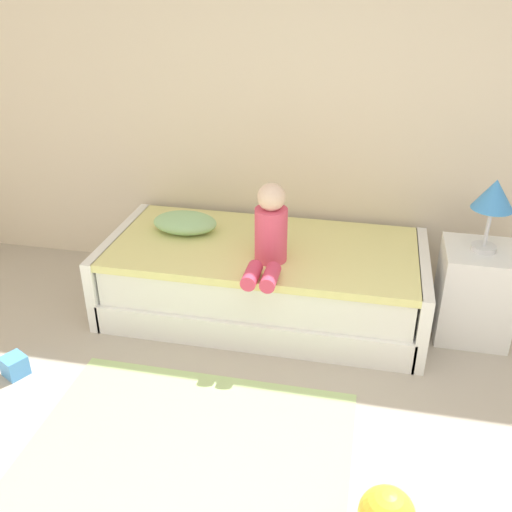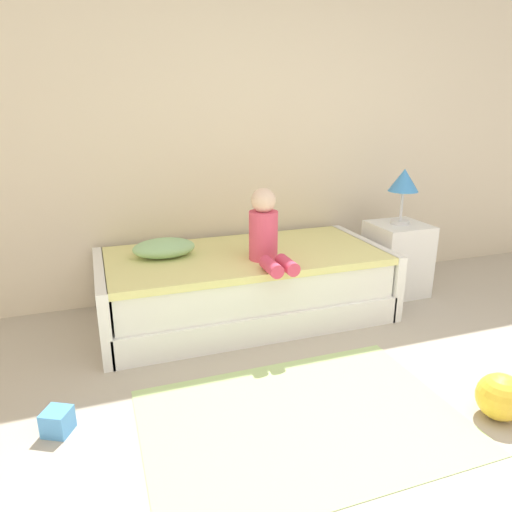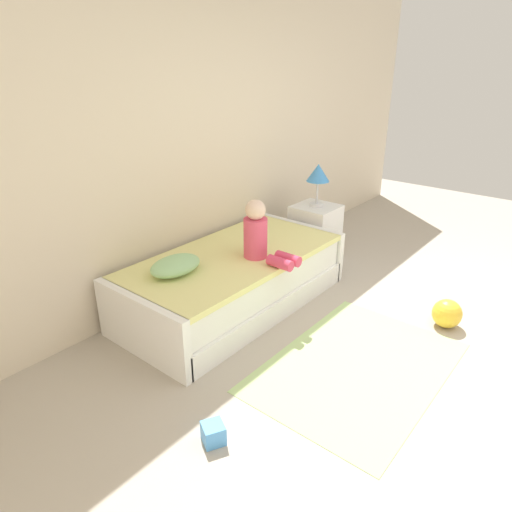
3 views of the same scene
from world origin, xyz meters
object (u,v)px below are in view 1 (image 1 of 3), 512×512
Objects in this scene: bed at (264,279)px; nightstand at (474,292)px; child_figure at (270,233)px; toy_block at (15,366)px; table_lamp at (494,198)px; pillow at (185,223)px.

nightstand is at bearing 0.91° from bed.
toy_block is (-1.36, -0.75, -0.64)m from child_figure.
bed is at bearing -179.09° from table_lamp.
toy_block is (-2.63, -1.00, -0.87)m from table_lamp.
child_figure is at bearing -168.88° from table_lamp.
nightstand is 1.36× the size of pillow.
toy_block is at bearing -151.11° from child_figure.
table_lamp reaches higher than toy_block.
nightstand is 2.83m from toy_block.
nightstand is 0.64m from table_lamp.
bed is 4.80× the size of pillow.
table_lamp is 2.95m from toy_block.
nightstand is at bearing 20.82° from toy_block.
bed is 17.00× the size of toy_block.
child_figure is (-1.27, -0.25, -0.23)m from table_lamp.
nightstand is 1.36m from child_figure.
nightstand is (1.35, 0.02, 0.05)m from bed.
table_lamp is at bearing 180.00° from nightstand.
bed is 3.52× the size of nightstand.
bed is 1.35m from nightstand.
bed is 0.66m from pillow.
table_lamp is at bearing -2.34° from pillow.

